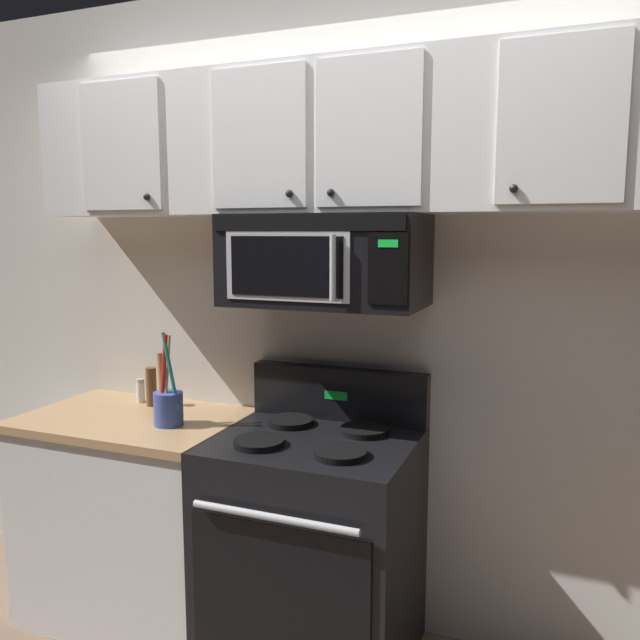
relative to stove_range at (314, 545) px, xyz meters
name	(u,v)px	position (x,y,z in m)	size (l,w,h in m)	color
back_wall	(346,311)	(0.00, 0.37, 0.88)	(5.20, 0.10, 2.70)	silver
stove_range	(314,545)	(0.00, 0.00, 0.00)	(0.76, 0.69, 1.12)	black
over_range_microwave	(325,260)	(0.00, 0.12, 1.11)	(0.76, 0.43, 0.35)	black
upper_cabinets	(328,141)	(0.00, 0.15, 1.56)	(2.50, 0.36, 0.55)	silver
counter_segment	(138,514)	(-0.84, 0.01, -0.02)	(0.93, 0.65, 0.90)	silver
utensil_crock_blue	(168,404)	(-0.62, -0.05, 0.52)	(0.12, 0.12, 0.39)	#384C9E
salt_shaker	(141,391)	(-0.94, 0.20, 0.49)	(0.04, 0.04, 0.11)	white
pepper_mill	(151,387)	(-0.86, 0.17, 0.52)	(0.05, 0.05, 0.18)	brown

